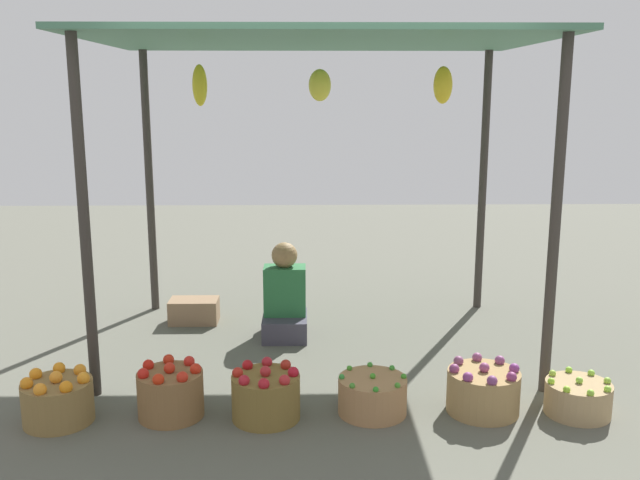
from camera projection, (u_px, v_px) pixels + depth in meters
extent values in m
plane|color=#5B5B4F|center=(319.00, 343.00, 5.61)|extent=(14.00, 14.00, 0.00)
cylinder|color=#38332D|center=(84.00, 222.00, 4.42)|extent=(0.07, 0.07, 2.32)
cylinder|color=#38332D|center=(555.00, 221.00, 4.48)|extent=(0.07, 0.07, 2.32)
cylinder|color=#38332D|center=(149.00, 184.00, 6.26)|extent=(0.07, 0.07, 2.32)
cylinder|color=#38332D|center=(483.00, 183.00, 6.31)|extent=(0.07, 0.07, 2.32)
cube|color=#497B5F|center=(319.00, 39.00, 5.12)|extent=(3.29, 2.18, 0.04)
ellipsoid|color=yellow|center=(200.00, 85.00, 5.21)|extent=(0.11, 0.11, 0.31)
ellipsoid|color=yellow|center=(320.00, 85.00, 5.16)|extent=(0.16, 0.16, 0.23)
ellipsoid|color=yellow|center=(443.00, 85.00, 5.04)|extent=(0.14, 0.14, 0.26)
cube|color=#3F3D4B|center=(285.00, 326.00, 5.73)|extent=(0.36, 0.44, 0.18)
cube|color=#286939|center=(285.00, 290.00, 5.72)|extent=(0.34, 0.22, 0.40)
sphere|color=olive|center=(284.00, 255.00, 5.66)|extent=(0.21, 0.21, 0.21)
cylinder|color=olive|center=(58.00, 402.00, 4.25)|extent=(0.42, 0.42, 0.26)
sphere|color=orange|center=(56.00, 377.00, 4.21)|extent=(0.08, 0.08, 0.08)
sphere|color=orange|center=(84.00, 378.00, 4.22)|extent=(0.08, 0.08, 0.08)
sphere|color=orange|center=(80.00, 370.00, 4.34)|extent=(0.08, 0.08, 0.08)
sphere|color=orange|center=(59.00, 368.00, 4.37)|extent=(0.08, 0.08, 0.08)
sphere|color=orange|center=(36.00, 374.00, 4.28)|extent=(0.08, 0.08, 0.08)
sphere|color=orange|center=(27.00, 384.00, 4.14)|extent=(0.08, 0.08, 0.08)
sphere|color=orange|center=(40.00, 390.00, 4.06)|extent=(0.08, 0.08, 0.08)
sphere|color=orange|center=(66.00, 387.00, 4.09)|extent=(0.08, 0.08, 0.08)
cylinder|color=brown|center=(171.00, 394.00, 4.32)|extent=(0.40, 0.40, 0.29)
sphere|color=red|center=(169.00, 368.00, 4.28)|extent=(0.07, 0.07, 0.07)
sphere|color=red|center=(196.00, 369.00, 4.29)|extent=(0.07, 0.07, 0.07)
sphere|color=red|center=(189.00, 361.00, 4.41)|extent=(0.07, 0.07, 0.07)
sphere|color=red|center=(169.00, 360.00, 4.44)|extent=(0.07, 0.07, 0.07)
sphere|color=red|center=(148.00, 365.00, 4.35)|extent=(0.07, 0.07, 0.07)
sphere|color=red|center=(143.00, 374.00, 4.21)|extent=(0.07, 0.07, 0.07)
sphere|color=red|center=(158.00, 380.00, 4.13)|extent=(0.07, 0.07, 0.07)
sphere|color=red|center=(182.00, 377.00, 4.16)|extent=(0.07, 0.07, 0.07)
cylinder|color=brown|center=(266.00, 397.00, 4.29)|extent=(0.42, 0.42, 0.28)
sphere|color=#AC2528|center=(265.00, 371.00, 4.26)|extent=(0.07, 0.07, 0.07)
sphere|color=red|center=(293.00, 372.00, 4.26)|extent=(0.07, 0.07, 0.07)
sphere|color=#A8261B|center=(286.00, 365.00, 4.38)|extent=(0.07, 0.07, 0.07)
sphere|color=#AE2029|center=(267.00, 362.00, 4.42)|extent=(0.07, 0.07, 0.07)
sphere|color=#B2151A|center=(247.00, 365.00, 4.37)|extent=(0.07, 0.07, 0.07)
sphere|color=red|center=(238.00, 373.00, 4.25)|extent=(0.07, 0.07, 0.07)
sphere|color=#B41D28|center=(244.00, 381.00, 4.14)|extent=(0.07, 0.07, 0.07)
sphere|color=#B21B25|center=(264.00, 384.00, 4.09)|extent=(0.07, 0.07, 0.07)
sphere|color=red|center=(285.00, 380.00, 4.14)|extent=(0.07, 0.07, 0.07)
cylinder|color=#A77A4E|center=(372.00, 395.00, 4.36)|extent=(0.43, 0.43, 0.23)
sphere|color=#3C9124|center=(373.00, 376.00, 4.34)|extent=(0.04, 0.04, 0.04)
sphere|color=#388D24|center=(404.00, 376.00, 4.34)|extent=(0.04, 0.04, 0.04)
sphere|color=#358F2B|center=(392.00, 368.00, 4.47)|extent=(0.04, 0.04, 0.04)
sphere|color=#398B2D|center=(370.00, 365.00, 4.53)|extent=(0.04, 0.04, 0.04)
sphere|color=#3F9227|center=(349.00, 368.00, 4.47)|extent=(0.04, 0.04, 0.04)
sphere|color=#328E36|center=(342.00, 377.00, 4.33)|extent=(0.04, 0.04, 0.04)
sphere|color=#3F852B|center=(352.00, 386.00, 4.20)|extent=(0.04, 0.04, 0.04)
sphere|color=#2E8B25|center=(376.00, 390.00, 4.15)|extent=(0.04, 0.04, 0.04)
sphere|color=#418B28|center=(397.00, 385.00, 4.21)|extent=(0.04, 0.04, 0.04)
cylinder|color=#9A7B4B|center=(483.00, 391.00, 4.38)|extent=(0.45, 0.45, 0.27)
sphere|color=#883C69|center=(484.00, 368.00, 4.35)|extent=(0.06, 0.06, 0.06)
sphere|color=#793178|center=(514.00, 368.00, 4.35)|extent=(0.06, 0.06, 0.06)
sphere|color=#7D3D6C|center=(500.00, 361.00, 4.48)|extent=(0.06, 0.06, 0.06)
sphere|color=#87416C|center=(477.00, 357.00, 4.53)|extent=(0.06, 0.06, 0.06)
sphere|color=#7B4266|center=(459.00, 361.00, 4.48)|extent=(0.06, 0.06, 0.06)
sphere|color=#803866|center=(454.00, 369.00, 4.35)|extent=(0.06, 0.06, 0.06)
sphere|color=#813775|center=(468.00, 377.00, 4.22)|extent=(0.06, 0.06, 0.06)
sphere|color=#753A6E|center=(492.00, 381.00, 4.17)|extent=(0.06, 0.06, 0.06)
sphere|color=#863466|center=(512.00, 377.00, 4.22)|extent=(0.06, 0.06, 0.06)
cylinder|color=tan|center=(578.00, 398.00, 4.35)|extent=(0.40, 0.40, 0.20)
sphere|color=#84C23D|center=(579.00, 380.00, 4.33)|extent=(0.04, 0.04, 0.04)
sphere|color=#8CBC3B|center=(607.00, 381.00, 4.33)|extent=(0.04, 0.04, 0.04)
sphere|color=#8AC93B|center=(591.00, 373.00, 4.45)|extent=(0.04, 0.04, 0.04)
sphere|color=#84C72E|center=(569.00, 370.00, 4.50)|extent=(0.04, 0.04, 0.04)
sphere|color=#96BE3D|center=(553.00, 373.00, 4.45)|extent=(0.04, 0.04, 0.04)
sphere|color=#8FCC2F|center=(551.00, 381.00, 4.33)|extent=(0.04, 0.04, 0.04)
sphere|color=#94CA30|center=(567.00, 390.00, 4.21)|extent=(0.04, 0.04, 0.04)
sphere|color=#8BC137|center=(591.00, 393.00, 4.16)|extent=(0.04, 0.04, 0.04)
sphere|color=#94CE3A|center=(608.00, 389.00, 4.21)|extent=(0.04, 0.04, 0.04)
cube|color=#896A4D|center=(194.00, 311.00, 6.09)|extent=(0.42, 0.26, 0.21)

